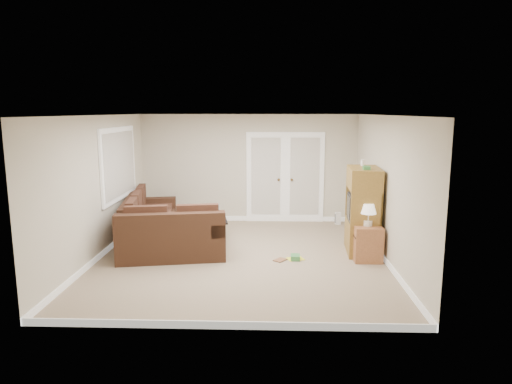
{
  "coord_description": "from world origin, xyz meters",
  "views": [
    {
      "loc": [
        0.53,
        -7.8,
        2.57
      ],
      "look_at": [
        0.25,
        0.45,
        1.1
      ],
      "focal_mm": 32.0,
      "sensor_mm": 36.0,
      "label": 1
    }
  ],
  "objects_px": {
    "sectional_sofa": "(159,229)",
    "coffee_table": "(209,228)",
    "tv_armoire": "(363,210)",
    "side_cabinet": "(367,240)"
  },
  "relations": [
    {
      "from": "sectional_sofa",
      "to": "tv_armoire",
      "type": "relative_size",
      "value": 1.75
    },
    {
      "from": "sectional_sofa",
      "to": "coffee_table",
      "type": "xyz_separation_m",
      "value": [
        0.91,
        0.45,
        -0.09
      ]
    },
    {
      "from": "tv_armoire",
      "to": "side_cabinet",
      "type": "bearing_deg",
      "value": -85.85
    },
    {
      "from": "side_cabinet",
      "to": "tv_armoire",
      "type": "bearing_deg",
      "value": 89.94
    },
    {
      "from": "tv_armoire",
      "to": "side_cabinet",
      "type": "height_order",
      "value": "tv_armoire"
    },
    {
      "from": "sectional_sofa",
      "to": "side_cabinet",
      "type": "distance_m",
      "value": 3.87
    },
    {
      "from": "coffee_table",
      "to": "sectional_sofa",
      "type": "bearing_deg",
      "value": -161.38
    },
    {
      "from": "sectional_sofa",
      "to": "coffee_table",
      "type": "relative_size",
      "value": 2.49
    },
    {
      "from": "coffee_table",
      "to": "side_cabinet",
      "type": "height_order",
      "value": "side_cabinet"
    },
    {
      "from": "sectional_sofa",
      "to": "coffee_table",
      "type": "distance_m",
      "value": 1.01
    }
  ]
}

